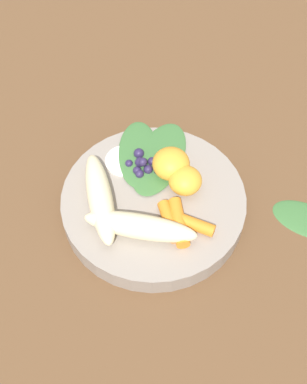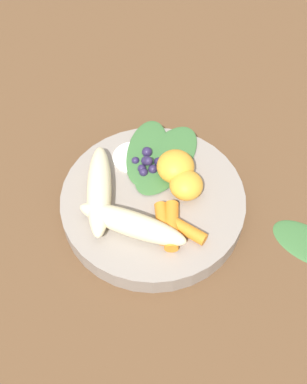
# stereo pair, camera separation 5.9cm
# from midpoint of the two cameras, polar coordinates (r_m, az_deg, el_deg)

# --- Properties ---
(ground_plane) EXTENTS (2.40, 2.40, 0.00)m
(ground_plane) POSITION_cam_midpoint_polar(r_m,az_deg,el_deg) (0.62, 2.71, -2.25)
(ground_plane) COLOR brown
(bowl) EXTENTS (0.23, 0.23, 0.03)m
(bowl) POSITION_cam_midpoint_polar(r_m,az_deg,el_deg) (0.61, 2.76, -1.51)
(bowl) COLOR gray
(bowl) RESTS_ON ground_plane
(banana_peeled_left) EXTENTS (0.08, 0.14, 0.03)m
(banana_peeled_left) POSITION_cam_midpoint_polar(r_m,az_deg,el_deg) (0.56, 0.51, -4.02)
(banana_peeled_left) COLOR beige
(banana_peeled_left) RESTS_ON bowl
(banana_peeled_right) EXTENTS (0.13, 0.04, 0.03)m
(banana_peeled_right) POSITION_cam_midpoint_polar(r_m,az_deg,el_deg) (0.58, -3.54, -0.06)
(banana_peeled_right) COLOR beige
(banana_peeled_right) RESTS_ON bowl
(orange_segment_near) EXTENTS (0.05, 0.05, 0.04)m
(orange_segment_near) POSITION_cam_midpoint_polar(r_m,az_deg,el_deg) (0.60, 5.48, 2.84)
(orange_segment_near) COLOR #F4A833
(orange_segment_near) RESTS_ON bowl
(orange_segment_far) EXTENTS (0.04, 0.04, 0.03)m
(orange_segment_far) POSITION_cam_midpoint_polar(r_m,az_deg,el_deg) (0.59, 6.81, 0.61)
(orange_segment_far) COLOR #F4A833
(orange_segment_far) RESTS_ON bowl
(carrot_front) EXTENTS (0.05, 0.02, 0.01)m
(carrot_front) POSITION_cam_midpoint_polar(r_m,az_deg,el_deg) (0.57, 4.12, -3.92)
(carrot_front) COLOR orange
(carrot_front) RESTS_ON bowl
(carrot_mid_left) EXTENTS (0.06, 0.02, 0.02)m
(carrot_mid_left) POSITION_cam_midpoint_polar(r_m,az_deg,el_deg) (0.57, 5.21, -4.22)
(carrot_mid_left) COLOR orange
(carrot_mid_left) RESTS_ON bowl
(carrot_mid_right) EXTENTS (0.04, 0.05, 0.02)m
(carrot_mid_right) POSITION_cam_midpoint_polar(r_m,az_deg,el_deg) (0.57, 7.02, -4.70)
(carrot_mid_right) COLOR orange
(carrot_mid_right) RESTS_ON bowl
(blueberry_pile) EXTENTS (0.04, 0.05, 0.02)m
(blueberry_pile) POSITION_cam_midpoint_polar(r_m,az_deg,el_deg) (0.62, 2.15, 3.26)
(blueberry_pile) COLOR #2D234C
(blueberry_pile) RESTS_ON bowl
(coconut_shred_patch) EXTENTS (0.05, 0.05, 0.00)m
(coconut_shred_patch) POSITION_cam_midpoint_polar(r_m,az_deg,el_deg) (0.63, 0.17, 3.94)
(coconut_shred_patch) COLOR white
(coconut_shred_patch) RESTS_ON bowl
(kale_leaf_left) EXTENTS (0.14, 0.12, 0.01)m
(kale_leaf_left) POSITION_cam_midpoint_polar(r_m,az_deg,el_deg) (0.63, 4.30, 3.69)
(kale_leaf_left) COLOR #3D7038
(kale_leaf_left) RESTS_ON bowl
(kale_leaf_right) EXTENTS (0.12, 0.07, 0.01)m
(kale_leaf_right) POSITION_cam_midpoint_polar(r_m,az_deg,el_deg) (0.64, 1.94, 4.57)
(kale_leaf_right) COLOR #3D7038
(kale_leaf_right) RESTS_ON bowl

